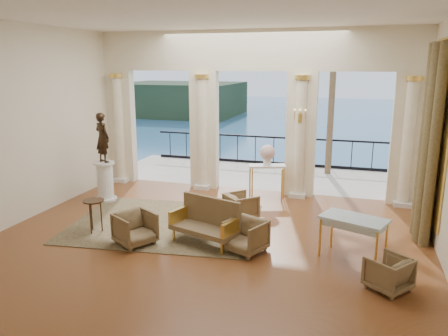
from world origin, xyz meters
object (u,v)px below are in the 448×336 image
(armchair_a, at_px, (135,227))
(side_table, at_px, (94,205))
(statue, at_px, (102,138))
(armchair_b, at_px, (246,235))
(settee, at_px, (207,221))
(armchair_d, at_px, (241,205))
(console_table, at_px, (267,171))
(armchair_c, at_px, (388,271))
(game_table, at_px, (354,222))
(pedestal, at_px, (105,182))

(armchair_a, xyz_separation_m, side_table, (-1.15, 0.31, 0.27))
(statue, bearing_deg, armchair_b, 177.46)
(settee, height_order, side_table, settee)
(armchair_d, relative_size, console_table, 0.64)
(armchair_b, xyz_separation_m, settee, (-0.87, 0.20, 0.11))
(armchair_c, bearing_deg, side_table, -59.42)
(settee, xyz_separation_m, console_table, (0.56, 3.36, 0.31))
(settee, height_order, console_table, same)
(armchair_a, distance_m, side_table, 1.22)
(game_table, xyz_separation_m, statue, (-6.42, 1.79, 0.99))
(game_table, bearing_deg, side_table, -156.45)
(settee, xyz_separation_m, statue, (-3.54, 1.90, 1.25))
(armchair_c, height_order, pedestal, pedestal)
(pedestal, distance_m, statue, 1.20)
(armchair_b, distance_m, game_table, 2.06)
(armchair_c, bearing_deg, game_table, -113.14)
(game_table, distance_m, side_table, 5.40)
(armchair_c, relative_size, armchair_d, 0.92)
(armchair_a, xyz_separation_m, armchair_b, (2.25, 0.30, -0.01))
(game_table, bearing_deg, pedestal, -175.14)
(armchair_a, bearing_deg, game_table, -51.08)
(settee, bearing_deg, armchair_c, 2.38)
(console_table, bearing_deg, armchair_b, -103.29)
(settee, bearing_deg, statue, 169.40)
(settee, bearing_deg, game_table, 19.77)
(armchair_a, distance_m, armchair_b, 2.26)
(game_table, height_order, side_table, game_table)
(armchair_b, bearing_deg, pedestal, 177.90)
(settee, bearing_deg, armchair_a, -142.58)
(settee, relative_size, statue, 1.17)
(armchair_a, distance_m, armchair_d, 2.68)
(armchair_d, relative_size, side_table, 0.92)
(armchair_b, bearing_deg, armchair_a, -149.20)
(armchair_a, bearing_deg, statue, 73.03)
(armchair_d, relative_size, game_table, 0.51)
(statue, bearing_deg, pedestal, -67.17)
(settee, relative_size, game_table, 1.15)
(console_table, xyz_separation_m, side_table, (-3.08, -3.54, -0.15))
(armchair_a, height_order, game_table, game_table)
(pedestal, bearing_deg, statue, -90.00)
(armchair_c, bearing_deg, console_table, -108.21)
(armchair_c, xyz_separation_m, settee, (-3.46, 0.94, 0.15))
(armchair_c, relative_size, console_table, 0.59)
(game_table, xyz_separation_m, console_table, (-2.32, 3.25, 0.05))
(armchair_c, relative_size, settee, 0.41)
(armchair_d, height_order, game_table, game_table)
(statue, bearing_deg, side_table, 138.99)
(armchair_c, xyz_separation_m, console_table, (-2.90, 4.29, 0.46))
(armchair_d, xyz_separation_m, game_table, (2.57, -1.48, 0.39))
(armchair_d, bearing_deg, settee, 123.28)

